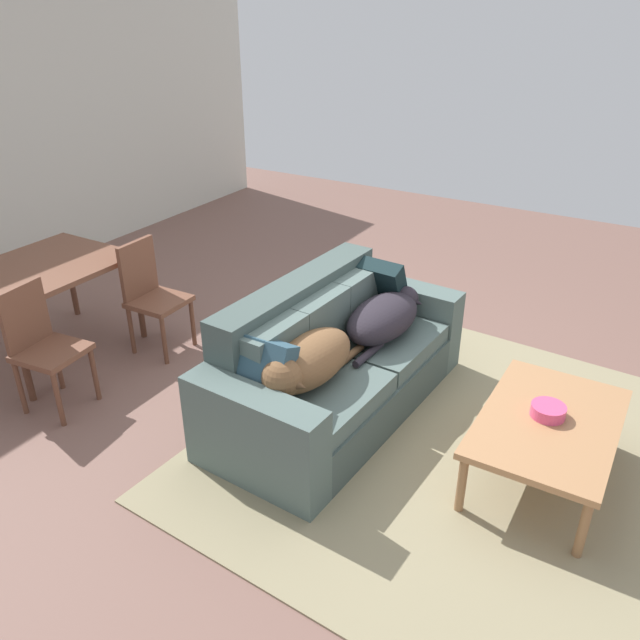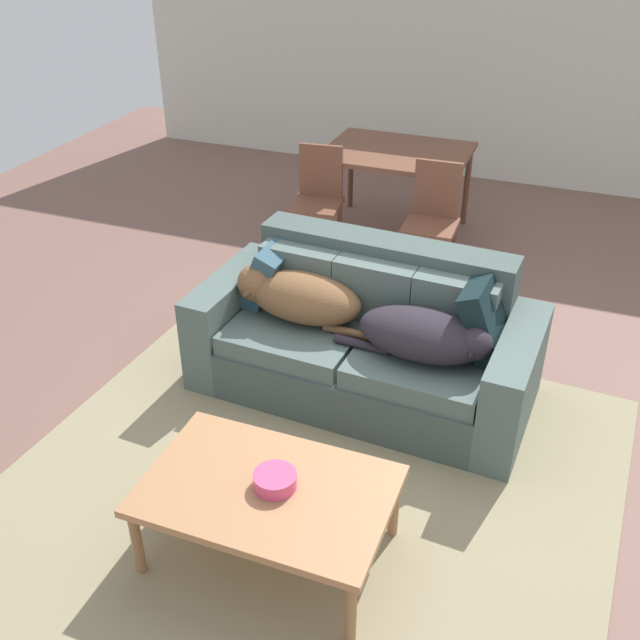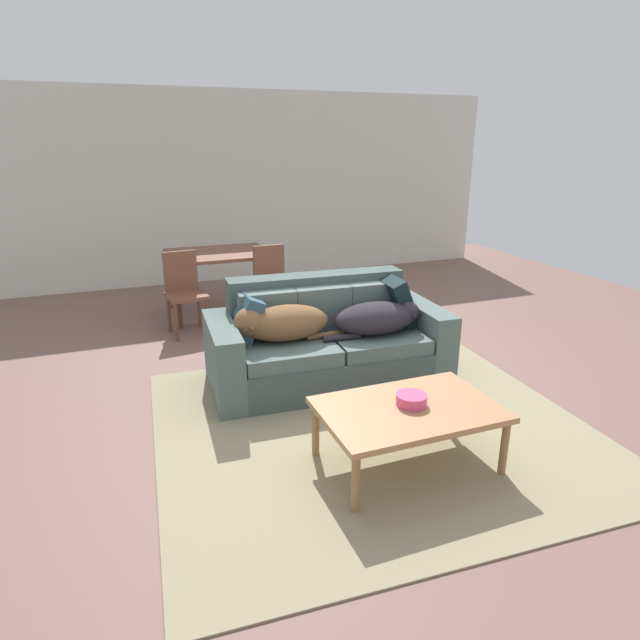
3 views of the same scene
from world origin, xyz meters
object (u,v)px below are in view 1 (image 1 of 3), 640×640
couch (332,364)px  dog_on_right_cushion (385,317)px  dining_chair_near_left (42,342)px  bowl_on_coffee_table (548,411)px  dog_on_left_cushion (306,362)px  throw_pillow_by_right_arm (377,286)px  dining_table (41,275)px  throw_pillow_by_left_arm (259,371)px  coffee_table (549,426)px  dining_chair_near_right (151,292)px

couch → dog_on_right_cushion: (0.39, -0.20, 0.24)m
dining_chair_near_left → bowl_on_coffee_table: bearing=-78.6°
dog_on_left_cushion → throw_pillow_by_right_arm: throw_pillow_by_right_arm is taller
couch → dog_on_left_cushion: 0.51m
couch → dog_on_left_cushion: (-0.43, -0.07, 0.26)m
couch → dining_table: couch is taller
throw_pillow_by_left_arm → coffee_table: 1.69m
throw_pillow_by_right_arm → dining_chair_near_right: (-0.70, 1.62, -0.15)m
bowl_on_coffee_table → dining_chair_near_right: dining_chair_near_right is taller
coffee_table → dining_chair_near_right: bearing=89.8°
dog_on_right_cushion → coffee_table: size_ratio=0.79×
dog_on_left_cushion → dining_chair_near_left: dining_chair_near_left is taller
dog_on_left_cushion → bowl_on_coffee_table: bearing=-68.3°
dining_table → dining_chair_near_left: (-0.49, -0.59, -0.18)m
couch → dining_table: (-0.48, 2.27, 0.34)m
dog_on_left_cushion → dining_chair_near_right: (0.43, 1.70, -0.11)m
coffee_table → bowl_on_coffee_table: 0.09m
bowl_on_coffee_table → dining_chair_near_left: 3.25m
throw_pillow_by_left_arm → dining_chair_near_right: size_ratio=0.44×
coffee_table → dining_chair_near_right: size_ratio=1.26×
dining_chair_near_right → dining_chair_near_left: bearing=175.5°
dog_on_right_cushion → dining_table: 2.62m
throw_pillow_by_right_arm → dining_chair_near_right: size_ratio=0.50×
dining_table → throw_pillow_by_right_arm: bearing=-62.5°
couch → coffee_table: couch is taller
dining_table → dog_on_left_cushion: bearing=-88.8°
couch → dog_on_left_cushion: size_ratio=2.26×
dog_on_left_cushion → throw_pillow_by_left_arm: size_ratio=2.33×
throw_pillow_by_right_arm → dining_table: bearing=117.5°
dog_on_right_cushion → dining_table: size_ratio=0.74×
dog_on_right_cushion → throw_pillow_by_right_arm: throw_pillow_by_right_arm is taller
couch → throw_pillow_by_right_arm: 0.76m
bowl_on_coffee_table → throw_pillow_by_left_arm: bearing=115.2°
dining_chair_near_right → coffee_table: bearing=-91.7°
bowl_on_coffee_table → coffee_table: bearing=-143.4°
dog_on_right_cushion → coffee_table: 1.32m
throw_pillow_by_left_arm → dining_chair_near_right: (0.69, 1.54, -0.13)m
dog_on_left_cushion → dining_chair_near_left: size_ratio=1.03×
dining_chair_near_left → coffee_table: bearing=-79.2°
throw_pillow_by_right_arm → coffee_table: size_ratio=0.40×
dining_chair_near_left → dog_on_left_cushion: bearing=-79.2°
couch → dining_chair_near_left: couch is taller
throw_pillow_by_right_arm → bowl_on_coffee_table: 1.59m
dog_on_left_cushion → throw_pillow_by_right_arm: size_ratio=2.06×
dog_on_right_cushion → throw_pillow_by_left_arm: (-1.08, 0.29, 0.04)m
dining_chair_near_left → dog_on_right_cushion: bearing=-60.4°
throw_pillow_by_left_arm → dining_table: bearing=84.5°
dining_chair_near_left → dining_chair_near_right: dining_chair_near_right is taller
coffee_table → dining_table: (-0.47, 3.70, 0.30)m
bowl_on_coffee_table → dining_table: 3.72m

